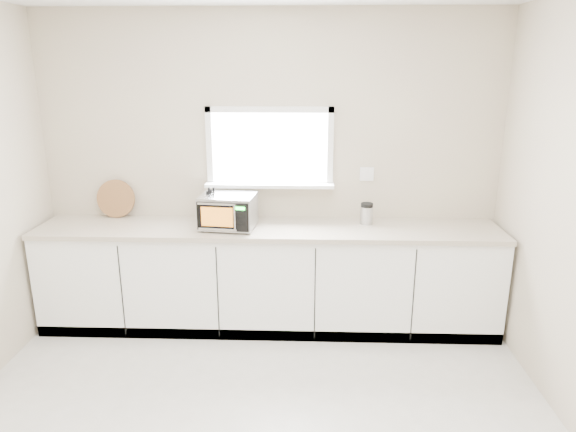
{
  "coord_description": "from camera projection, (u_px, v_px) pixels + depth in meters",
  "views": [
    {
      "loc": [
        0.32,
        -2.45,
        2.23
      ],
      "look_at": [
        0.17,
        1.55,
        1.06
      ],
      "focal_mm": 32.0,
      "sensor_mm": 36.0,
      "label": 1
    }
  ],
  "objects": [
    {
      "name": "back_wall",
      "position": [
        270.0,
        168.0,
        4.52
      ],
      "size": [
        4.0,
        0.17,
        2.7
      ],
      "color": "#B4A18F",
      "rests_on": "ground"
    },
    {
      "name": "cabinets",
      "position": [
        269.0,
        279.0,
        4.49
      ],
      "size": [
        3.92,
        0.6,
        0.88
      ],
      "primitive_type": "cube",
      "color": "white",
      "rests_on": "ground"
    },
    {
      "name": "countertop",
      "position": [
        268.0,
        229.0,
        4.35
      ],
      "size": [
        3.92,
        0.64,
        0.04
      ],
      "primitive_type": "cube",
      "color": "beige",
      "rests_on": "cabinets"
    },
    {
      "name": "microwave",
      "position": [
        228.0,
        211.0,
        4.27
      ],
      "size": [
        0.48,
        0.41,
        0.29
      ],
      "rotation": [
        0.0,
        0.0,
        -0.11
      ],
      "color": "black",
      "rests_on": "countertop"
    },
    {
      "name": "knife_block",
      "position": [
        212.0,
        208.0,
        4.37
      ],
      "size": [
        0.12,
        0.24,
        0.34
      ],
      "rotation": [
        0.0,
        0.0,
        0.04
      ],
      "color": "#402B17",
      "rests_on": "countertop"
    },
    {
      "name": "cutting_board",
      "position": [
        116.0,
        199.0,
        4.59
      ],
      "size": [
        0.34,
        0.08,
        0.34
      ],
      "primitive_type": "cylinder",
      "rotation": [
        1.4,
        0.0,
        0.0
      ],
      "color": "olive",
      "rests_on": "countertop"
    },
    {
      "name": "coffee_grinder",
      "position": [
        367.0,
        213.0,
        4.4
      ],
      "size": [
        0.12,
        0.12,
        0.19
      ],
      "rotation": [
        0.0,
        0.0,
        0.1
      ],
      "color": "#AEB0B6",
      "rests_on": "countertop"
    }
  ]
}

